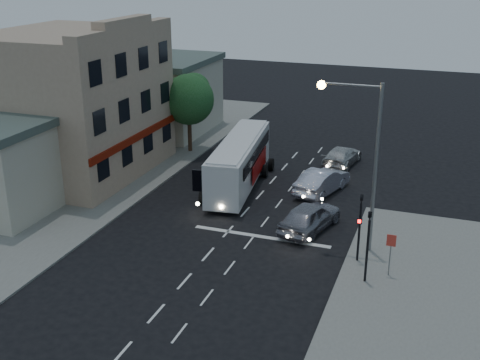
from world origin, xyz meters
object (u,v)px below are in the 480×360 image
at_px(car_sedan_b, 342,156).
at_px(street_tree, 189,97).
at_px(tour_bus, 239,161).
at_px(traffic_signal_main, 360,220).
at_px(car_sedan_a, 322,181).
at_px(streetlight, 364,148).
at_px(regulatory_sign, 391,248).
at_px(traffic_signal_side, 368,238).
at_px(car_suv, 310,217).

relative_size(car_sedan_b, street_tree, 0.78).
bearing_deg(tour_bus, traffic_signal_main, -49.01).
height_order(car_sedan_b, traffic_signal_main, traffic_signal_main).
bearing_deg(tour_bus, car_sedan_b, 41.86).
xyz_separation_m(car_sedan_a, streetlight, (3.60, -7.57, 4.91)).
xyz_separation_m(tour_bus, car_sedan_a, (5.62, 0.62, -0.98)).
distance_m(regulatory_sign, street_tree, 23.40).
height_order(car_sedan_a, traffic_signal_side, traffic_signal_side).
relative_size(regulatory_sign, street_tree, 0.35).
bearing_deg(regulatory_sign, car_sedan_a, 119.01).
bearing_deg(traffic_signal_main, regulatory_sign, -30.84).
height_order(traffic_signal_main, street_tree, street_tree).
xyz_separation_m(car_suv, car_sedan_a, (-0.59, 5.97, -0.01)).
distance_m(traffic_signal_main, regulatory_sign, 2.14).
height_order(tour_bus, car_sedan_a, tour_bus).
bearing_deg(tour_bus, car_suv, -48.30).
relative_size(traffic_signal_main, traffic_signal_side, 1.00).
distance_m(tour_bus, streetlight, 12.19).
distance_m(car_sedan_a, traffic_signal_side, 11.99).
xyz_separation_m(car_sedan_a, regulatory_sign, (5.55, -10.01, 0.77)).
bearing_deg(car_sedan_b, regulatory_sign, 116.04).
xyz_separation_m(traffic_signal_side, street_tree, (-16.51, 16.22, 2.08)).
xyz_separation_m(car_sedan_b, traffic_signal_main, (3.66, -15.14, 1.72)).
distance_m(car_suv, regulatory_sign, 6.44).
bearing_deg(traffic_signal_side, traffic_signal_main, 109.49).
distance_m(car_sedan_a, car_sedan_b, 6.15).
bearing_deg(car_sedan_b, traffic_signal_main, 111.28).
bearing_deg(traffic_signal_side, tour_bus, 134.48).
distance_m(car_sedan_b, regulatory_sign, 17.05).
height_order(car_sedan_b, regulatory_sign, regulatory_sign).
bearing_deg(car_sedan_a, car_suv, 111.13).
height_order(traffic_signal_main, traffic_signal_side, same).
xyz_separation_m(traffic_signal_side, regulatory_sign, (1.00, 0.96, -0.82)).
bearing_deg(tour_bus, street_tree, 129.69).
distance_m(car_sedan_b, street_tree, 12.75).
height_order(traffic_signal_side, regulatory_sign, traffic_signal_side).
xyz_separation_m(tour_bus, car_sedan_b, (5.80, 6.76, -1.10)).
distance_m(car_suv, car_sedan_b, 12.13).
bearing_deg(car_sedan_b, car_suv, 99.56).
height_order(traffic_signal_main, streetlight, streetlight).
distance_m(tour_bus, traffic_signal_side, 14.53).
relative_size(car_sedan_a, streetlight, 0.56).
xyz_separation_m(tour_bus, car_suv, (6.20, -5.35, -0.97)).
xyz_separation_m(car_suv, traffic_signal_side, (3.96, -5.00, 1.58)).
xyz_separation_m(car_suv, street_tree, (-12.54, 11.22, 3.66)).
height_order(car_sedan_b, traffic_signal_side, traffic_signal_side).
distance_m(car_suv, streetlight, 5.96).
bearing_deg(car_sedan_a, tour_bus, 21.81).
bearing_deg(traffic_signal_main, tour_bus, 138.50).
relative_size(traffic_signal_main, street_tree, 0.66).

